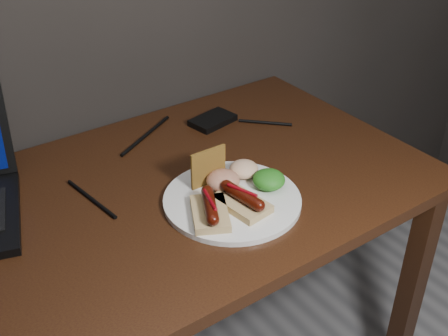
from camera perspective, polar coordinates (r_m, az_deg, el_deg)
The scene contains 10 objects.
desk at distance 1.24m, azimuth -10.06°, elevation -7.26°, with size 1.40×0.70×0.75m.
hard_drive at distance 1.48m, azimuth -1.16°, elevation 4.87°, with size 0.12×0.07×0.02m, color black.
desk_cables at distance 1.29m, azimuth -11.96°, elevation -0.72°, with size 0.98×0.33×0.01m.
plate at distance 1.18m, azimuth 0.84°, elevation -3.27°, with size 0.29×0.29×0.01m, color silver.
bread_sausage_left at distance 1.11m, azimuth -1.43°, elevation -4.26°, with size 0.11×0.13×0.04m.
bread_sausage_center at distance 1.14m, azimuth 1.85°, elevation -3.27°, with size 0.08×0.12×0.04m.
crispbread at distance 1.20m, azimuth -1.61°, elevation 0.11°, with size 0.09×0.01×0.09m, color olive.
salad_greens at distance 1.20m, azimuth 4.58°, elevation -1.18°, with size 0.07×0.07×0.04m, color #1F5E12.
salsa_mound at distance 1.19m, azimuth -0.10°, elevation -1.26°, with size 0.07×0.07×0.04m, color maroon.
coleslaw_mound at distance 1.24m, azimuth 2.03°, elevation -0.11°, with size 0.06×0.06×0.04m, color beige.
Camera 1 is at (-0.36, 0.49, 1.44)m, focal length 45.00 mm.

